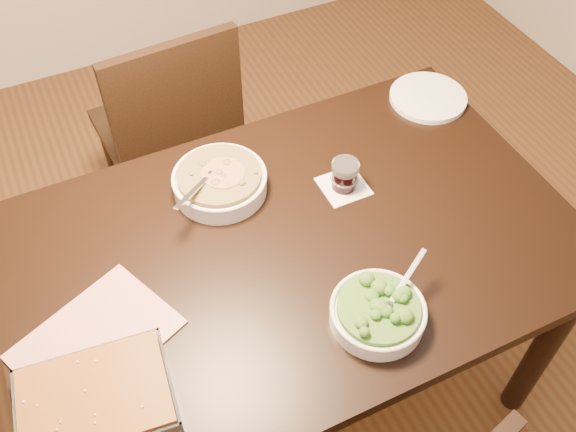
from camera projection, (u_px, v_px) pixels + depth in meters
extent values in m
plane|color=#4F2D16|center=(292.00, 380.00, 2.14)|extent=(4.00, 4.00, 0.00)
cube|color=black|center=(294.00, 247.00, 1.59)|extent=(1.40, 0.90, 0.04)
cube|color=black|center=(293.00, 264.00, 1.64)|extent=(1.26, 0.76, 0.08)
cylinder|color=black|center=(545.00, 346.00, 1.83)|extent=(0.07, 0.07, 0.71)
cylinder|color=black|center=(53.00, 306.00, 1.92)|extent=(0.07, 0.07, 0.71)
cylinder|color=black|center=(405.00, 177.00, 2.26)|extent=(0.07, 0.07, 0.71)
cube|color=#B03432|center=(96.00, 339.00, 1.39)|extent=(0.39, 0.35, 0.01)
cube|color=white|center=(344.00, 186.00, 1.69)|extent=(0.12, 0.12, 0.00)
cylinder|color=white|center=(220.00, 184.00, 1.67)|extent=(0.24, 0.24, 0.05)
torus|color=white|center=(219.00, 176.00, 1.65)|extent=(0.25, 0.25, 0.01)
cylinder|color=#37240F|center=(219.00, 175.00, 1.64)|extent=(0.22, 0.22, 0.02)
cube|color=silver|center=(206.00, 191.00, 1.59)|extent=(0.12, 0.11, 0.05)
cylinder|color=maroon|center=(223.00, 173.00, 1.63)|extent=(0.11, 0.11, 0.00)
cylinder|color=white|center=(377.00, 315.00, 1.41)|extent=(0.21, 0.21, 0.04)
torus|color=white|center=(378.00, 309.00, 1.40)|extent=(0.21, 0.21, 0.01)
cylinder|color=#194710|center=(379.00, 308.00, 1.39)|extent=(0.19, 0.19, 0.02)
cube|color=silver|center=(395.00, 284.00, 1.42)|extent=(0.13, 0.08, 0.04)
cube|color=silver|center=(99.00, 406.00, 1.30)|extent=(0.33, 0.26, 0.01)
cube|color=#552A0C|center=(96.00, 400.00, 1.27)|extent=(0.31, 0.24, 0.05)
cube|color=silver|center=(89.00, 354.00, 1.34)|extent=(0.30, 0.04, 0.04)
cube|color=silver|center=(170.00, 378.00, 1.31)|extent=(0.03, 0.22, 0.04)
cube|color=silver|center=(18.00, 425.00, 1.25)|extent=(0.03, 0.22, 0.04)
cylinder|color=black|center=(344.00, 178.00, 1.67)|extent=(0.06, 0.06, 0.06)
cylinder|color=silver|center=(345.00, 167.00, 1.64)|extent=(0.07, 0.07, 0.02)
cylinder|color=white|center=(428.00, 97.00, 1.92)|extent=(0.23, 0.23, 0.02)
cube|color=black|center=(165.00, 130.00, 2.29)|extent=(0.46, 0.46, 0.04)
cylinder|color=black|center=(198.00, 131.00, 2.63)|extent=(0.04, 0.04, 0.42)
cylinder|color=black|center=(239.00, 188.00, 2.42)|extent=(0.04, 0.04, 0.42)
cylinder|color=black|center=(112.00, 162.00, 2.51)|extent=(0.04, 0.04, 0.42)
cylinder|color=black|center=(146.00, 225.00, 2.31)|extent=(0.04, 0.04, 0.42)
cube|color=black|center=(178.00, 108.00, 1.99)|extent=(0.43, 0.07, 0.46)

